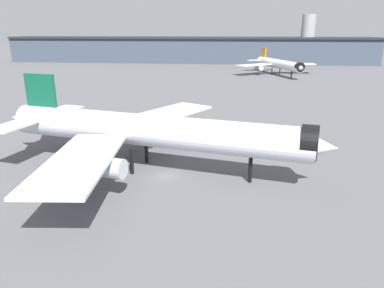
% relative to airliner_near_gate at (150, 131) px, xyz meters
% --- Properties ---
extents(ground, '(900.00, 900.00, 0.00)m').
position_rel_airliner_near_gate_xyz_m(ground, '(2.72, -2.93, -6.45)').
color(ground, '#56565B').
extents(airliner_near_gate, '(54.15, 48.30, 14.65)m').
position_rel_airliner_near_gate_xyz_m(airliner_near_gate, '(0.00, 0.00, 0.00)').
color(airliner_near_gate, silver).
rests_on(airliner_near_gate, ground).
extents(airliner_far_taxiway, '(41.57, 46.37, 12.22)m').
position_rel_airliner_near_gate_xyz_m(airliner_far_taxiway, '(47.60, 126.76, -1.07)').
color(airliner_far_taxiway, white).
rests_on(airliner_far_taxiway, ground).
extents(terminal_building, '(245.28, 51.20, 30.86)m').
position_rel_airliner_near_gate_xyz_m(terminal_building, '(3.15, 196.70, 2.23)').
color(terminal_building, '#3D4756').
rests_on(terminal_building, ground).
extents(baggage_tug_wing, '(3.45, 2.42, 1.85)m').
position_rel_airliner_near_gate_xyz_m(baggage_tug_wing, '(1.54, 34.22, -5.48)').
color(baggage_tug_wing, black).
rests_on(baggage_tug_wing, ground).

